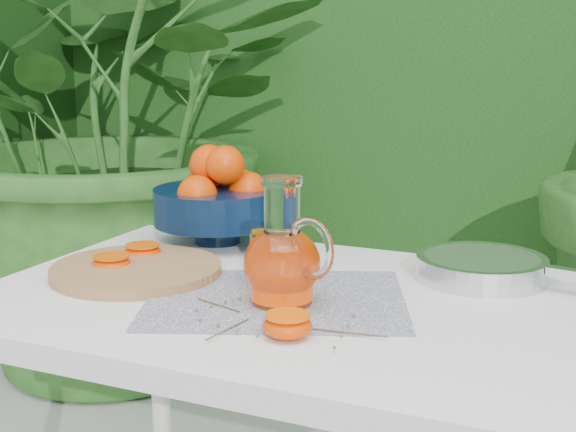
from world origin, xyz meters
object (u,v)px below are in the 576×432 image
at_px(white_table, 283,340).
at_px(fruit_bowl, 218,198).
at_px(saute_pan, 483,267).
at_px(juice_pitcher, 283,260).
at_px(cutting_board, 137,270).

xyz_separation_m(white_table, fruit_bowl, (-0.27, 0.27, 0.18)).
relative_size(fruit_bowl, saute_pan, 0.72).
bearing_deg(fruit_bowl, saute_pan, -5.24).
relative_size(juice_pitcher, saute_pan, 0.49).
relative_size(cutting_board, fruit_bowl, 1.02).
bearing_deg(white_table, fruit_bowl, 135.09).
bearing_deg(cutting_board, saute_pan, 21.53).
height_order(cutting_board, juice_pitcher, juice_pitcher).
height_order(cutting_board, saute_pan, saute_pan).
relative_size(white_table, saute_pan, 2.38).
bearing_deg(juice_pitcher, fruit_bowl, 132.41).
bearing_deg(white_table, saute_pan, 37.13).
bearing_deg(juice_pitcher, white_table, 114.28).
height_order(fruit_bowl, saute_pan, fruit_bowl).
distance_m(white_table, fruit_bowl, 0.42).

